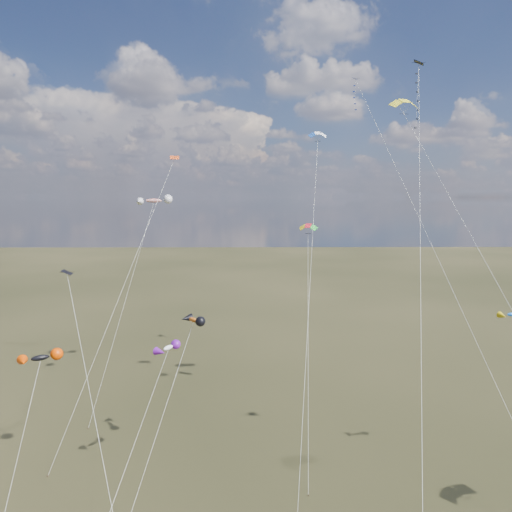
{
  "coord_description": "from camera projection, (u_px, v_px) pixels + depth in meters",
  "views": [
    {
      "loc": [
        -0.45,
        -26.31,
        24.71
      ],
      "look_at": [
        0.0,
        18.0,
        19.0
      ],
      "focal_mm": 32.0,
      "sensor_mm": 36.0,
      "label": 1
    }
  ],
  "objects": [
    {
      "name": "diamond_black_high",
      "position": [
        418.0,
        118.0,
        39.79
      ],
      "size": [
        8.66,
        27.98,
        36.98
      ],
      "color": "black",
      "rests_on": "ground"
    },
    {
      "name": "diamond_navy_tall",
      "position": [
        368.0,
        122.0,
        55.31
      ],
      "size": [
        11.2,
        28.0,
        39.73
      ],
      "color": "#0B1243",
      "rests_on": "ground"
    },
    {
      "name": "diamond_black_mid",
      "position": [
        78.0,
        332.0,
        37.96
      ],
      "size": [
        8.4,
        13.22,
        18.31
      ],
      "color": "black",
      "rests_on": "ground"
    },
    {
      "name": "diamond_orange_center",
      "position": [
        145.0,
        232.0,
        47.19
      ],
      "size": [
        10.45,
        13.34,
        29.25
      ],
      "color": "#D94413",
      "rests_on": "ground"
    },
    {
      "name": "parafoil_yellow",
      "position": [
        405.0,
        102.0,
        46.08
      ],
      "size": [
        12.1,
        23.61,
        35.15
      ],
      "color": "yellow",
      "rests_on": "ground"
    },
    {
      "name": "parafoil_blue_white",
      "position": [
        318.0,
        136.0,
        49.05
      ],
      "size": [
        4.75,
        19.03,
        32.1
      ],
      "color": "#2052AE",
      "rests_on": "ground"
    },
    {
      "name": "parafoil_tricolor",
      "position": [
        308.0,
        227.0,
        51.04
      ],
      "size": [
        2.81,
        16.93,
        22.07
      ],
      "color": "yellow",
      "rests_on": "ground"
    },
    {
      "name": "novelty_black_orange",
      "position": [
        40.0,
        358.0,
        40.02
      ],
      "size": [
        3.22,
        8.93,
        11.33
      ],
      "color": "black",
      "rests_on": "ground"
    },
    {
      "name": "novelty_orange_black",
      "position": [
        193.0,
        321.0,
        41.41
      ],
      "size": [
        5.32,
        12.79,
        14.16
      ],
      "color": "#C05713",
      "rests_on": "ground"
    },
    {
      "name": "novelty_white_purple",
      "position": [
        168.0,
        348.0,
        38.37
      ],
      "size": [
        4.82,
        10.65,
        12.55
      ],
      "color": "white",
      "rests_on": "ground"
    },
    {
      "name": "novelty_redwhite_stripe",
      "position": [
        154.0,
        201.0,
        58.05
      ],
      "size": [
        7.25,
        13.15,
        24.99
      ],
      "color": "red",
      "rests_on": "ground"
    }
  ]
}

